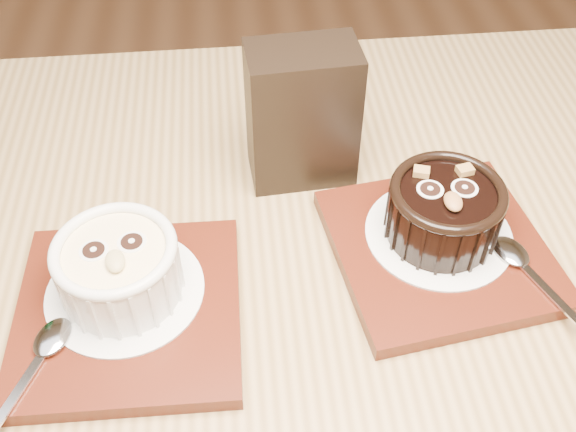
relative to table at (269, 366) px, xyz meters
name	(u,v)px	position (x,y,z in m)	size (l,w,h in m)	color
table	(269,366)	(0.00, 0.00, 0.00)	(1.20, 0.80, 0.75)	olive
tray_left	(129,312)	(-0.11, 0.00, 0.10)	(0.18, 0.18, 0.01)	#501A0D
doily_left	(125,291)	(-0.12, 0.02, 0.11)	(0.13, 0.13, 0.00)	white
ramekin_white	(118,267)	(-0.12, 0.02, 0.14)	(0.10, 0.10, 0.06)	white
spoon_left	(27,376)	(-0.18, -0.06, 0.11)	(0.03, 0.13, 0.01)	#B5B8BE
tray_right	(439,249)	(0.16, 0.04, 0.10)	(0.18, 0.18, 0.01)	#501A0D
doily_right	(438,234)	(0.16, 0.05, 0.11)	(0.13, 0.13, 0.00)	white
ramekin_dark	(444,209)	(0.16, 0.05, 0.14)	(0.10, 0.10, 0.06)	black
spoon_right	(539,280)	(0.23, -0.01, 0.11)	(0.03, 0.13, 0.01)	#B5B8BE
condiment_stand	(302,115)	(0.05, 0.17, 0.16)	(0.10, 0.06, 0.14)	black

